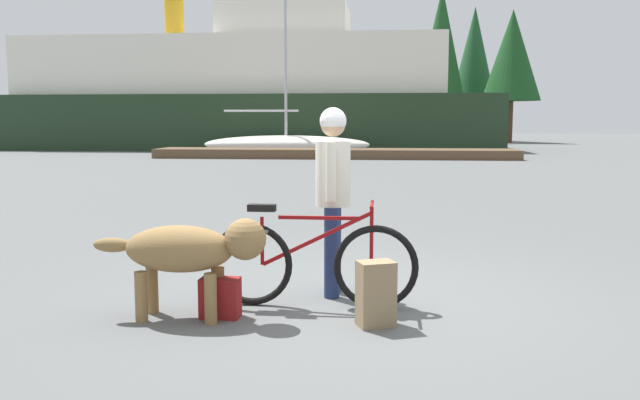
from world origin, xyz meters
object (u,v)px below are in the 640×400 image
Objects in this scene: sailboat_moored at (286,144)px; backpack at (376,294)px; ferry_boat at (238,97)px; bicycle at (311,262)px; dog at (190,251)px; handbag_pannier at (220,298)px; person_cyclist at (333,183)px.

backpack is at bearing -79.66° from sailboat_moored.
sailboat_moored is at bearing -57.20° from ferry_boat.
dog is (-0.94, -0.44, 0.17)m from bicycle.
ferry_boat is at bearing 102.73° from handbag_pannier.
dog is 2.78× the size of backpack.
sailboat_moored is (-4.88, 26.74, 0.24)m from backpack.
backpack is 0.02× the size of ferry_boat.
ferry_boat is at bearing 104.52° from person_cyclist.
dog is 0.15× the size of sailboat_moored.
ferry_boat is (-8.19, 31.62, 1.97)m from person_cyclist.
ferry_boat reaches higher than handbag_pannier.
dog reaches higher than handbag_pannier.
sailboat_moored reaches higher than bicycle.
backpack is 1.57× the size of handbag_pannier.
person_cyclist is 0.18× the size of sailboat_moored.
ferry_boat reaches higher than bicycle.
backpack is (0.42, -0.90, -0.79)m from person_cyclist.
backpack reaches higher than handbag_pannier.
bicycle is at bearing 28.31° from handbag_pannier.
backpack is (0.57, -0.47, -0.13)m from bicycle.
bicycle is 5.50× the size of handbag_pannier.
ferry_boat is (-8.03, 32.04, 2.62)m from bicycle.
bicycle is at bearing -75.92° from ferry_boat.
handbag_pannier is (-1.28, 0.09, -0.09)m from backpack.
sailboat_moored is (3.72, -5.77, -2.52)m from ferry_boat.
sailboat_moored reaches higher than handbag_pannier.
backpack is at bearing -1.28° from dog.
sailboat_moored is at bearing 99.80° from person_cyclist.
bicycle is 1.05m from dog.
bicycle is 0.84m from handbag_pannier.
dog is at bearing -82.80° from sailboat_moored.
person_cyclist is 1.47m from dog.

